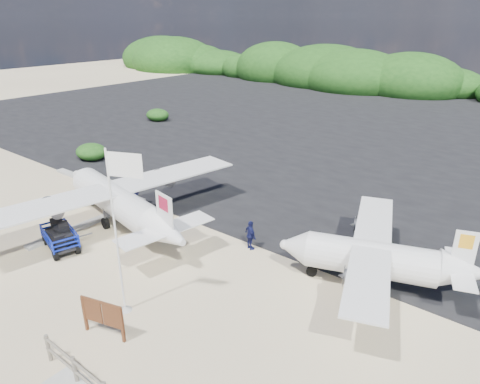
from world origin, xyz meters
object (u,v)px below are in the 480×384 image
Objects in this scene: crew_b at (151,220)px; crew_c at (250,235)px; flagpole at (125,310)px; aircraft_large at (474,196)px; baggage_cart at (62,249)px; crew_a at (134,192)px; aircraft_small at (285,117)px; signboard at (106,335)px.

crew_c is at bearing -149.78° from crew_b.
aircraft_large is at bearing 68.54° from flagpole.
crew_b is 5.18m from crew_c.
baggage_cart is 5.55m from crew_a.
aircraft_small is (-6.04, 25.41, -0.91)m from crew_a.
crew_a is 1.24× the size of crew_c.
crew_c reaches higher than signboard.
baggage_cart is 23.65m from aircraft_large.
crew_b is (2.18, 3.68, 0.75)m from baggage_cart.
flagpole is at bearing 98.85° from signboard.
signboard is (0.60, -1.30, 0.00)m from flagpole.
baggage_cart is at bearing 170.56° from flagpole.
baggage_cart is 31.59m from aircraft_small.
signboard is at bearing -3.62° from baggage_cart.
baggage_cart is 0.30× the size of aircraft_small.
aircraft_large reaches higher than crew_a.
aircraft_small is (-21.19, 11.66, 0.00)m from aircraft_large.
crew_c reaches higher than baggage_cart.
flagpole is 0.78× the size of aircraft_small.
signboard is at bearing 136.08° from crew_b.
baggage_cart is 0.39× the size of flagpole.
crew_a is 1.21× the size of crew_b.
flagpole reaches higher than baggage_cart.
baggage_cart is at bearing 64.70° from aircraft_large.
crew_c is (4.84, 1.84, -0.02)m from crew_b.
flagpole is 4.31× the size of crew_c.
flagpole is 4.21× the size of crew_b.
aircraft_large is at bearing 55.29° from signboard.
signboard is 10.99m from crew_a.
crew_b is (3.38, -1.66, -0.16)m from crew_a.
crew_b is 1.02× the size of crew_c.
flagpole reaches higher than aircraft_large.
aircraft_small is at bearing 96.92° from signboard.
crew_a is 8.22m from crew_c.
signboard is at bearing 110.50° from crew_c.
crew_b is 28.67m from aircraft_small.
flagpole is 0.45× the size of aircraft_large.
crew_a reaches higher than signboard.
crew_c is (7.02, 5.53, 0.73)m from baggage_cart.
crew_a is at bearing -16.81° from crew_b.
flagpole reaches higher than crew_b.
crew_c reaches higher than aircraft_small.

